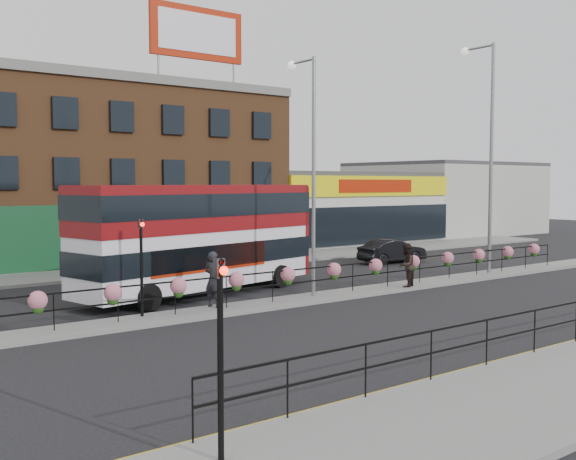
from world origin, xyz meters
TOP-DOWN VIEW (x-y plane):
  - ground at (0.00, 0.00)m, footprint 120.00×120.00m
  - north_pavement at (0.00, 12.00)m, footprint 60.00×4.00m
  - median at (0.00, 0.00)m, footprint 60.00×1.60m
  - yellow_line_inner at (0.00, -9.70)m, footprint 60.00×0.10m
  - yellow_line_outer at (0.00, -9.88)m, footprint 60.00×0.10m
  - brick_building at (-4.00, 19.96)m, footprint 25.00×12.21m
  - supermarket at (16.00, 19.90)m, footprint 15.00×12.25m
  - warehouse_east at (30.75, 20.00)m, footprint 14.50×12.00m
  - billboard at (2.50, 14.99)m, footprint 6.00×0.29m
  - median_railing at (-0.00, 0.00)m, footprint 30.04×0.56m
  - south_railing at (-2.00, -10.10)m, footprint 20.04×0.05m
  - double_decker_bus at (-3.90, 3.68)m, footprint 11.25×4.90m
  - car at (10.22, 6.67)m, footprint 2.10×4.28m
  - pedestrian_a at (-5.30, 0.37)m, footprint 1.03×0.94m
  - pedestrian_b at (3.53, -0.55)m, footprint 1.42×1.37m
  - lamp_column_west at (-1.02, 0.29)m, footprint 0.33×1.61m
  - lamp_column_east at (10.11, 0.39)m, footprint 0.40×1.94m
  - traffic_light_south at (-12.00, -11.01)m, footprint 0.15×0.28m
  - traffic_light_median at (-8.00, 0.39)m, footprint 0.15×0.28m

SIDE VIEW (x-z plane):
  - ground at x=0.00m, z-range 0.00..0.00m
  - yellow_line_inner at x=0.00m, z-range 0.00..0.01m
  - yellow_line_outer at x=0.00m, z-range 0.00..0.01m
  - north_pavement at x=0.00m, z-range 0.00..0.15m
  - median at x=0.00m, z-range 0.00..0.15m
  - car at x=10.22m, z-range 0.00..1.33m
  - south_railing at x=-2.00m, z-range 0.40..1.52m
  - median_railing at x=0.00m, z-range 0.43..1.66m
  - pedestrian_b at x=3.53m, z-range 0.15..1.99m
  - pedestrian_a at x=-5.30m, z-range 0.15..2.13m
  - traffic_light_south at x=-12.00m, z-range 0.64..4.29m
  - traffic_light_median at x=-8.00m, z-range 0.64..4.29m
  - supermarket at x=16.00m, z-range 0.00..5.30m
  - double_decker_bus at x=-3.90m, z-range 0.51..4.93m
  - warehouse_east at x=30.75m, z-range 0.00..6.30m
  - brick_building at x=-4.00m, z-range -0.02..10.28m
  - lamp_column_west at x=-1.02m, z-range 1.00..10.15m
  - lamp_column_east at x=10.11m, z-range 1.17..12.24m
  - billboard at x=2.50m, z-range 10.98..15.38m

